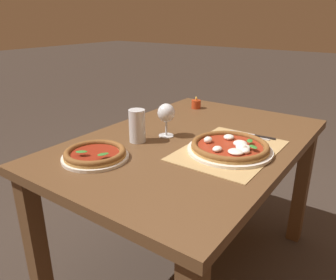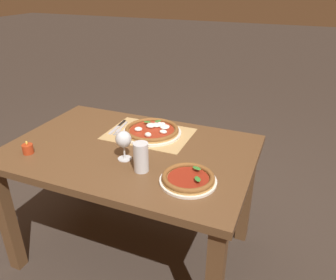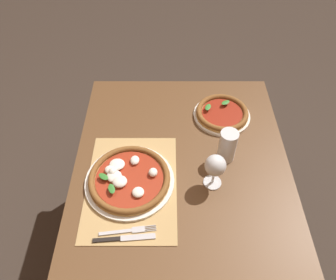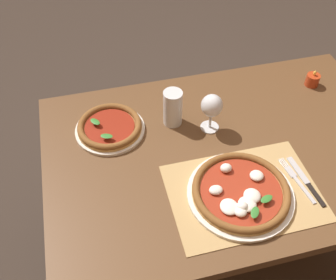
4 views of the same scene
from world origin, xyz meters
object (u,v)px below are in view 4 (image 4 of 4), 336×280
object	(u,v)px
pint_glass	(173,108)
votive_candle	(312,80)
pizza_far	(110,127)
knife	(306,181)
wine_glass	(212,107)
fork	(297,180)
pizza_near	(241,192)

from	to	relation	value
pint_glass	votive_candle	bearing A→B (deg)	6.80
pizza_far	knife	bearing A→B (deg)	-33.59
wine_glass	votive_candle	world-z (taller)	wine_glass
pint_glass	knife	xyz separation A→B (m)	(0.36, -0.39, -0.06)
fork	pizza_far	bearing A→B (deg)	145.90
wine_glass	knife	bearing A→B (deg)	-54.36
pint_glass	fork	bearing A→B (deg)	-48.61
pizza_far	pint_glass	bearing A→B (deg)	-2.59
pizza_far	fork	world-z (taller)	pizza_far
pint_glass	votive_candle	world-z (taller)	pint_glass
pint_glass	fork	distance (m)	0.50
pizza_near	pint_glass	xyz separation A→B (m)	(-0.12, 0.39, 0.05)
fork	votive_candle	bearing A→B (deg)	56.79
pizza_near	pizza_far	size ratio (longest dim) A/B	1.33
pizza_far	fork	distance (m)	0.69
fork	knife	distance (m)	0.03
knife	votive_candle	distance (m)	0.53
pizza_far	wine_glass	xyz separation A→B (m)	(0.37, -0.08, 0.09)
pizza_near	fork	xyz separation A→B (m)	(0.21, 0.01, -0.02)
pizza_near	wine_glass	world-z (taller)	wine_glass
pizza_far	votive_candle	size ratio (longest dim) A/B	3.62
knife	wine_glass	bearing A→B (deg)	125.64
wine_glass	fork	bearing A→B (deg)	-56.84
fork	votive_candle	xyz separation A→B (m)	(0.29, 0.45, 0.02)
pint_glass	fork	world-z (taller)	pint_glass
pizza_near	pizza_far	world-z (taller)	pizza_near
pizza_near	fork	world-z (taller)	pizza_near
wine_glass	knife	world-z (taller)	wine_glass
pint_glass	votive_candle	xyz separation A→B (m)	(0.63, 0.07, -0.05)
pizza_near	knife	size ratio (longest dim) A/B	1.61
votive_candle	fork	bearing A→B (deg)	-123.21
pizza_near	votive_candle	xyz separation A→B (m)	(0.50, 0.46, 0.00)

